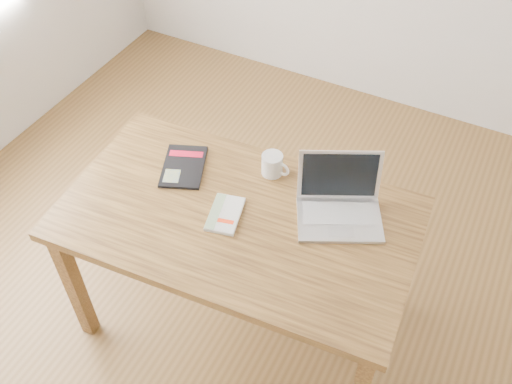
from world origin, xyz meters
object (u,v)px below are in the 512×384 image
at_px(black_guidebook, 183,166).
at_px(laptop, 339,203).
at_px(coffee_mug, 273,164).
at_px(white_guidebook, 225,214).
at_px(desk, 238,230).

relative_size(black_guidebook, laptop, 0.73).
distance_m(laptop, coffee_mug, 0.33).
bearing_deg(black_guidebook, coffee_mug, -0.07).
xyz_separation_m(white_guidebook, coffee_mug, (0.06, 0.30, 0.04)).
relative_size(desk, white_guidebook, 6.70).
xyz_separation_m(desk, coffee_mug, (0.02, 0.28, 0.14)).
bearing_deg(white_guidebook, laptop, 15.98).
bearing_deg(desk, laptop, 25.64).
xyz_separation_m(desk, white_guidebook, (-0.04, -0.02, 0.10)).
height_order(desk, laptop, laptop).
distance_m(white_guidebook, black_guidebook, 0.33).
distance_m(desk, coffee_mug, 0.31).
height_order(white_guidebook, black_guidebook, white_guidebook).
xyz_separation_m(laptop, coffee_mug, (-0.33, 0.08, 0.00)).
bearing_deg(desk, coffee_mug, 82.00).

